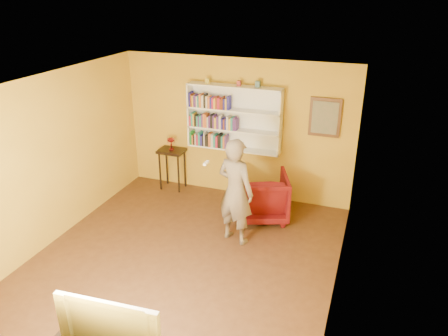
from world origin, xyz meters
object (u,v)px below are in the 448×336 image
Objects in this scene: person at (236,191)px; television at (114,320)px; bookshelf at (235,118)px; ruby_lustre at (171,141)px; armchair at (261,196)px; console_table at (172,156)px.

television is (-0.27, -3.06, -0.07)m from person.
bookshelf is 1.41m from ruby_lustre.
ruby_lustre is 0.15× the size of person.
bookshelf reaches higher than armchair.
television is at bearing -86.47° from bookshelf.
person is at bearing -38.12° from ruby_lustre.
console_table is 0.90× the size of armchair.
ruby_lustre is 2.20m from armchair.
console_table is 3.27× the size of ruby_lustre.
bookshelf reaches higher than television.
bookshelf is at bearing -53.11° from person.
ruby_lustre reaches higher than armchair.
bookshelf is 1.02× the size of person.
bookshelf is 1.62× the size of television.
bookshelf reaches higher than console_table.
ruby_lustre is 2.34m from person.
bookshelf reaches higher than ruby_lustre.
armchair is (2.03, -0.57, -0.27)m from console_table.
armchair is 0.84× the size of television.
ruby_lustre is 0.23× the size of television.
ruby_lustre is 4.77m from television.
bookshelf is at bearing 89.75° from television.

